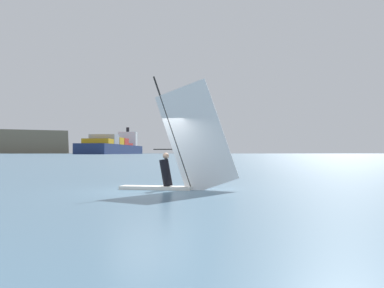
% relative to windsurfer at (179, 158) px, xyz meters
% --- Properties ---
extents(ground_plane, '(4000.00, 4000.00, 0.00)m').
position_rel_windsurfer_xyz_m(ground_plane, '(-1.16, 0.12, -1.12)').
color(ground_plane, '#476B84').
extents(windsurfer, '(3.26, 3.17, 4.18)m').
position_rel_windsurfer_xyz_m(windsurfer, '(0.00, 0.00, 0.00)').
color(windsurfer, white).
rests_on(windsurfer, ground_plane).
extents(cargo_ship, '(137.99, 171.23, 34.69)m').
position_rel_windsurfer_xyz_m(cargo_ship, '(190.92, 471.89, 7.04)').
color(cargo_ship, navy).
rests_on(cargo_ship, ground_plane).
extents(distant_headland, '(737.45, 313.60, 50.76)m').
position_rel_windsurfer_xyz_m(distant_headland, '(479.64, 1095.24, 24.26)').
color(distant_headland, '#756B56').
rests_on(distant_headland, ground_plane).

